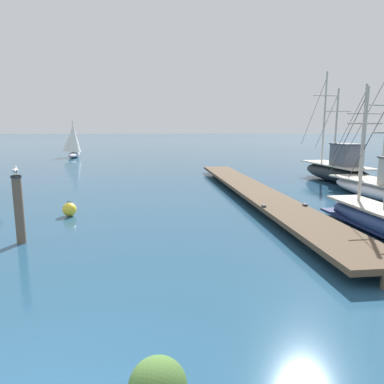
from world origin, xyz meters
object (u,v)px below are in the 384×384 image
object	(u,v)px
fishing_boat_2	(337,169)
perched_seagull	(15,170)
mooring_piling	(19,209)
distant_sailboat	(73,141)
mooring_buoy	(69,209)

from	to	relation	value
fishing_boat_2	perched_seagull	size ratio (longest dim) A/B	22.02
fishing_boat_2	mooring_piling	size ratio (longest dim) A/B	4.09
fishing_boat_2	distant_sailboat	world-z (taller)	fishing_boat_2
fishing_boat_2	distant_sailboat	size ratio (longest dim) A/B	2.01
mooring_piling	perched_seagull	size ratio (longest dim) A/B	5.38
fishing_boat_2	mooring_buoy	size ratio (longest dim) A/B	13.74
fishing_boat_2	mooring_buoy	distance (m)	16.31
mooring_buoy	distant_sailboat	distance (m)	28.60
distant_sailboat	fishing_boat_2	bearing A→B (deg)	-41.47
mooring_buoy	distant_sailboat	bearing A→B (deg)	105.69
perched_seagull	distant_sailboat	size ratio (longest dim) A/B	0.09
mooring_buoy	fishing_boat_2	bearing A→B (deg)	30.31
fishing_boat_2	distant_sailboat	distance (m)	29.11
fishing_boat_2	mooring_buoy	world-z (taller)	fishing_boat_2
fishing_boat_2	mooring_piling	xyz separation A→B (m)	(-14.52, -11.44, 0.26)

